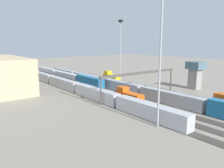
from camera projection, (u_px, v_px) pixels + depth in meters
ground_plane at (109, 88)px, 92.42m from camera, size 400.00×400.00×0.00m
track_bed_0 at (135, 84)px, 101.50m from camera, size 140.00×2.80×0.12m
track_bed_1 at (127, 85)px, 98.47m from camera, size 140.00×2.80×0.12m
track_bed_2 at (118, 87)px, 95.44m from camera, size 140.00×2.80×0.12m
track_bed_3 at (109, 88)px, 92.41m from camera, size 140.00×2.80×0.12m
track_bed_4 at (99, 90)px, 89.38m from camera, size 140.00×2.80×0.12m
track_bed_5 at (89, 91)px, 86.35m from camera, size 140.00×2.80×0.12m
track_bed_6 at (78, 93)px, 83.33m from camera, size 140.00×2.80×0.12m
train_on_track_1 at (111, 78)px, 106.96m from camera, size 10.00×3.00×5.00m
train_on_track_4 at (65, 76)px, 113.15m from camera, size 66.40×3.06×4.40m
train_on_track_6 at (78, 88)px, 82.84m from camera, size 95.60×3.00×3.80m
train_on_track_3 at (117, 85)px, 87.73m from camera, size 114.80×3.00×4.40m
train_on_track_5 at (129, 97)px, 68.08m from camera, size 10.00×3.00×5.00m
light_mast_0 at (121, 43)px, 111.02m from camera, size 2.80×0.70×30.06m
light_mast_1 at (161, 34)px, 46.17m from camera, size 2.80×0.70×33.07m
signal_gantry at (141, 75)px, 76.85m from camera, size 0.70×35.00×8.80m
control_tower at (195, 73)px, 90.06m from camera, size 6.00×6.00×11.28m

